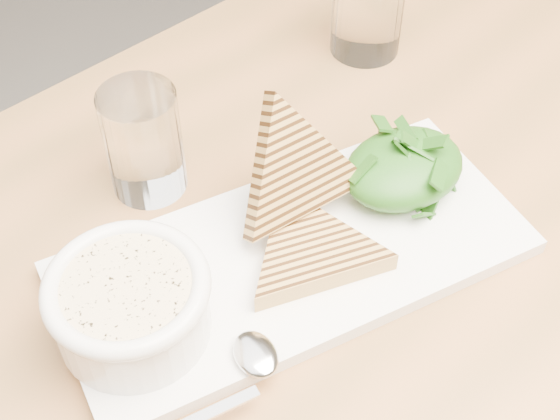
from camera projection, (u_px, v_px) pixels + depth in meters
table_top at (358, 292)px, 0.67m from camera, size 1.27×0.93×0.04m
table_leg_br at (456, 142)px, 1.36m from camera, size 0.06×0.06×0.73m
platter at (294, 257)px, 0.66m from camera, size 0.42×0.23×0.01m
soup_bowl at (132, 310)px, 0.59m from camera, size 0.12×0.12×0.05m
soup at (126, 288)px, 0.57m from camera, size 0.10×0.10×0.01m
bowl_rim at (126, 287)px, 0.57m from camera, size 0.13×0.13×0.01m
sandwich_flat at (311, 251)px, 0.65m from camera, size 0.18×0.18×0.02m
sandwich_lean at (296, 171)px, 0.65m from camera, size 0.15×0.14×0.16m
salad_base at (404, 168)px, 0.69m from camera, size 0.12×0.09×0.04m
arugula_pile at (404, 164)px, 0.69m from camera, size 0.11×0.10×0.05m
spoon_bowl at (256, 354)px, 0.58m from camera, size 0.04×0.05×0.01m
glass_near at (143, 142)px, 0.69m from camera, size 0.07×0.07×0.11m
glass_far at (368, 3)px, 0.83m from camera, size 0.08×0.08×0.12m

